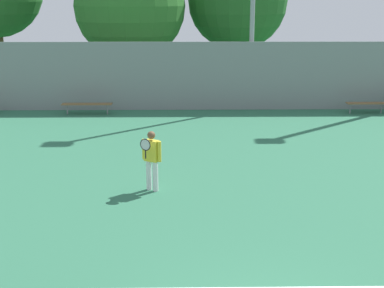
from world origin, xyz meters
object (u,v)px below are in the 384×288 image
tree_green_tall (238,0)px  tree_green_broad (130,6)px  bench_courtside_near (366,104)px  tennis_player (152,157)px  bench_adjacent_court (87,104)px

tree_green_tall → tree_green_broad: size_ratio=1.01×
bench_courtside_near → tennis_player: bearing=-132.7°
tennis_player → bench_courtside_near: (8.77, 9.49, -0.48)m
bench_adjacent_court → tree_green_tall: (7.07, 6.77, 4.29)m
bench_adjacent_court → tennis_player: bearing=-70.6°
bench_courtside_near → tree_green_broad: size_ratio=0.23×
bench_adjacent_court → tree_green_broad: (1.45, 5.34, 4.03)m
tennis_player → bench_courtside_near: bearing=77.3°
bench_adjacent_court → tree_green_tall: 10.69m
tree_green_broad → tree_green_tall: bearing=14.3°
tennis_player → tree_green_tall: (3.73, 16.26, 3.82)m
tree_green_broad → bench_adjacent_court: bearing=-105.2°
bench_adjacent_court → tree_green_tall: bearing=43.8°
tennis_player → bench_adjacent_court: 10.07m
bench_courtside_near → tree_green_broad: bearing=153.4°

